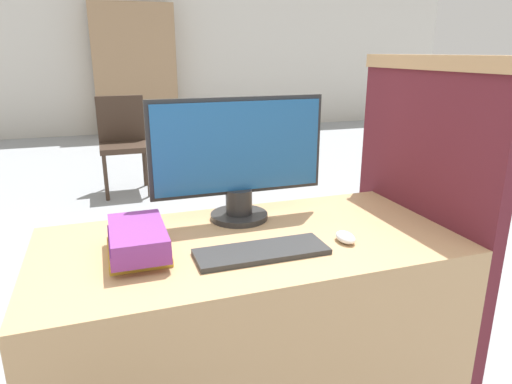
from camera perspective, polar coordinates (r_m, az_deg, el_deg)
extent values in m
cube|color=beige|center=(7.91, -16.61, 17.18)|extent=(12.00, 0.06, 2.80)
cube|color=tan|center=(1.63, -0.81, -17.85)|extent=(1.32, 0.65, 0.74)
cube|color=#5B1E28|center=(1.85, 19.32, -5.54)|extent=(0.05, 0.75, 1.25)
cube|color=tan|center=(1.72, 21.50, 14.84)|extent=(0.07, 0.75, 0.05)
cylinder|color=#282828|center=(1.63, -2.12, -3.00)|extent=(0.20, 0.20, 0.02)
cylinder|color=#282828|center=(1.61, -2.15, -1.18)|extent=(0.09, 0.09, 0.09)
cube|color=#282828|center=(1.56, -2.28, 5.73)|extent=(0.61, 0.01, 0.33)
cube|color=#1E5693|center=(1.56, -2.23, 5.70)|extent=(0.58, 0.02, 0.30)
cube|color=#2D2D2D|center=(1.35, 0.83, -7.45)|extent=(0.39, 0.14, 0.02)
ellipsoid|color=white|center=(1.46, 11.11, -5.57)|extent=(0.05, 0.09, 0.03)
cube|color=gold|center=(1.38, -14.47, -7.21)|extent=(0.17, 0.21, 0.03)
cube|color=#7A3384|center=(1.35, -14.55, -6.26)|extent=(0.16, 0.25, 0.04)
cube|color=#7A3384|center=(1.35, -14.63, -4.72)|extent=(0.15, 0.27, 0.03)
cylinder|color=#38281E|center=(4.34, -18.26, 1.66)|extent=(0.04, 0.04, 0.42)
cylinder|color=#38281E|center=(4.35, -13.27, 2.13)|extent=(0.04, 0.04, 0.42)
cylinder|color=#38281E|center=(4.70, -18.36, 2.83)|extent=(0.04, 0.04, 0.42)
cylinder|color=#38281E|center=(4.72, -13.76, 3.26)|extent=(0.04, 0.04, 0.42)
cube|color=#38281E|center=(4.47, -16.16, 5.42)|extent=(0.44, 0.44, 0.05)
cube|color=#38281E|center=(4.63, -16.55, 8.80)|extent=(0.44, 0.04, 0.43)
cube|color=#9E7A56|center=(7.68, -14.87, 14.42)|extent=(1.26, 0.32, 2.02)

